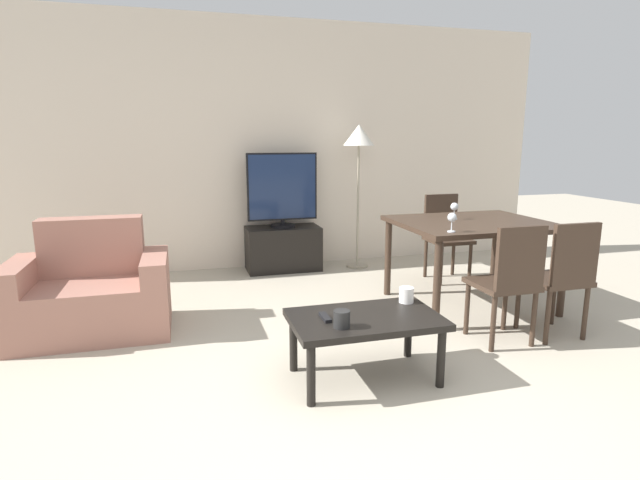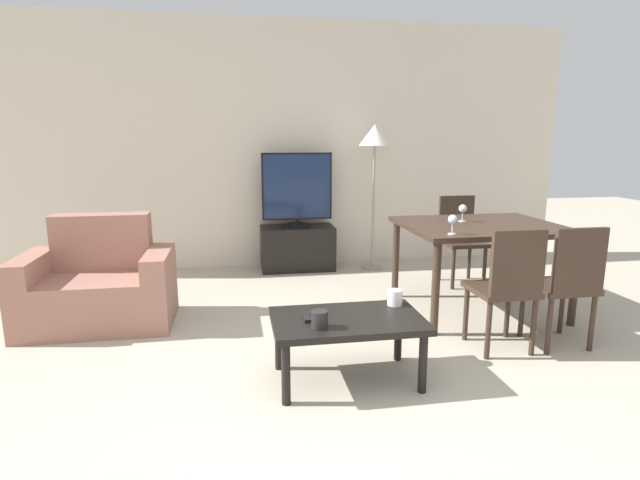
{
  "view_description": "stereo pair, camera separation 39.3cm",
  "coord_description": "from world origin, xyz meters",
  "px_view_note": "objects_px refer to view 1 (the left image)",
  "views": [
    {
      "loc": [
        -0.77,
        -1.88,
        1.44
      ],
      "look_at": [
        0.27,
        1.83,
        0.65
      ],
      "focal_mm": 28.0,
      "sensor_mm": 36.0,
      "label": 1
    },
    {
      "loc": [
        -0.39,
        -1.97,
        1.44
      ],
      "look_at": [
        0.27,
        1.83,
        0.65
      ],
      "focal_mm": 28.0,
      "sensor_mm": 36.0,
      "label": 2
    }
  ],
  "objects_px": {
    "dining_chair_near": "(509,278)",
    "remote_primary": "(325,317)",
    "dining_chair_far": "(445,232)",
    "cup_colored_far": "(342,319)",
    "coffee_table": "(365,324)",
    "dining_chair_near_right": "(562,274)",
    "wine_glass_left": "(454,208)",
    "tv": "(282,190)",
    "tv_stand": "(283,248)",
    "wine_glass_center": "(452,219)",
    "armchair": "(92,294)",
    "dining_table": "(472,230)",
    "floor_lamp": "(359,144)",
    "cup_white_near": "(406,295)"
  },
  "relations": [
    {
      "from": "tv_stand",
      "to": "dining_table",
      "type": "bearing_deg",
      "value": -50.49
    },
    {
      "from": "wine_glass_center",
      "to": "cup_white_near",
      "type": "bearing_deg",
      "value": -140.59
    },
    {
      "from": "dining_chair_far",
      "to": "cup_colored_far",
      "type": "bearing_deg",
      "value": -131.45
    },
    {
      "from": "dining_table",
      "to": "tv_stand",
      "type": "bearing_deg",
      "value": 129.51
    },
    {
      "from": "floor_lamp",
      "to": "cup_white_near",
      "type": "height_order",
      "value": "floor_lamp"
    },
    {
      "from": "dining_table",
      "to": "dining_chair_near_right",
      "type": "height_order",
      "value": "dining_chair_near_right"
    },
    {
      "from": "wine_glass_left",
      "to": "armchair",
      "type": "bearing_deg",
      "value": 178.35
    },
    {
      "from": "dining_chair_near",
      "to": "remote_primary",
      "type": "height_order",
      "value": "dining_chair_near"
    },
    {
      "from": "dining_chair_far",
      "to": "coffee_table",
      "type": "bearing_deg",
      "value": -130.14
    },
    {
      "from": "floor_lamp",
      "to": "wine_glass_left",
      "type": "distance_m",
      "value": 1.52
    },
    {
      "from": "cup_colored_far",
      "to": "armchair",
      "type": "bearing_deg",
      "value": 137.33
    },
    {
      "from": "cup_colored_far",
      "to": "dining_table",
      "type": "bearing_deg",
      "value": 37.18
    },
    {
      "from": "dining_table",
      "to": "wine_glass_center",
      "type": "distance_m",
      "value": 0.61
    },
    {
      "from": "floor_lamp",
      "to": "armchair",
      "type": "bearing_deg",
      "value": -153.4
    },
    {
      "from": "tv_stand",
      "to": "wine_glass_center",
      "type": "height_order",
      "value": "wine_glass_center"
    },
    {
      "from": "tv_stand",
      "to": "floor_lamp",
      "type": "xyz_separation_m",
      "value": [
        0.83,
        -0.11,
        1.14
      ]
    },
    {
      "from": "tv",
      "to": "coffee_table",
      "type": "relative_size",
      "value": 0.9
    },
    {
      "from": "coffee_table",
      "to": "dining_chair_near_right",
      "type": "xyz_separation_m",
      "value": [
        1.58,
        0.22,
        0.14
      ]
    },
    {
      "from": "cup_white_near",
      "to": "wine_glass_center",
      "type": "bearing_deg",
      "value": 39.41
    },
    {
      "from": "dining_chair_near_right",
      "to": "remote_primary",
      "type": "bearing_deg",
      "value": -173.87
    },
    {
      "from": "dining_chair_near",
      "to": "wine_glass_center",
      "type": "height_order",
      "value": "wine_glass_center"
    },
    {
      "from": "wine_glass_left",
      "to": "wine_glass_center",
      "type": "relative_size",
      "value": 1.0
    },
    {
      "from": "dining_chair_near",
      "to": "dining_chair_far",
      "type": "relative_size",
      "value": 1.0
    },
    {
      "from": "dining_table",
      "to": "wine_glass_left",
      "type": "height_order",
      "value": "wine_glass_left"
    },
    {
      "from": "tv_stand",
      "to": "remote_primary",
      "type": "relative_size",
      "value": 5.35
    },
    {
      "from": "tv",
      "to": "wine_glass_center",
      "type": "distance_m",
      "value": 2.19
    },
    {
      "from": "remote_primary",
      "to": "tv",
      "type": "bearing_deg",
      "value": 83.93
    },
    {
      "from": "remote_primary",
      "to": "wine_glass_left",
      "type": "bearing_deg",
      "value": 37.56
    },
    {
      "from": "armchair",
      "to": "dining_chair_near",
      "type": "xyz_separation_m",
      "value": [
        2.84,
        -1.04,
        0.19
      ]
    },
    {
      "from": "tv_stand",
      "to": "wine_glass_left",
      "type": "bearing_deg",
      "value": -50.44
    },
    {
      "from": "armchair",
      "to": "wine_glass_left",
      "type": "xyz_separation_m",
      "value": [
        2.96,
        -0.09,
        0.55
      ]
    },
    {
      "from": "tv_stand",
      "to": "coffee_table",
      "type": "xyz_separation_m",
      "value": [
        -0.04,
        -2.65,
        0.11
      ]
    },
    {
      "from": "wine_glass_center",
      "to": "dining_chair_near_right",
      "type": "bearing_deg",
      "value": -33.61
    },
    {
      "from": "dining_chair_near_right",
      "to": "remote_primary",
      "type": "xyz_separation_m",
      "value": [
        -1.82,
        -0.2,
        -0.08
      ]
    },
    {
      "from": "armchair",
      "to": "floor_lamp",
      "type": "bearing_deg",
      "value": 26.6
    },
    {
      "from": "tv_stand",
      "to": "floor_lamp",
      "type": "bearing_deg",
      "value": -7.24
    },
    {
      "from": "remote_primary",
      "to": "dining_chair_near",
      "type": "bearing_deg",
      "value": 8.06
    },
    {
      "from": "tv",
      "to": "dining_table",
      "type": "xyz_separation_m",
      "value": [
        1.33,
        -1.61,
        -0.22
      ]
    },
    {
      "from": "tv",
      "to": "tv_stand",
      "type": "bearing_deg",
      "value": 90.0
    },
    {
      "from": "dining_chair_near_right",
      "to": "cup_white_near",
      "type": "bearing_deg",
      "value": -177.84
    },
    {
      "from": "dining_chair_far",
      "to": "cup_colored_far",
      "type": "relative_size",
      "value": 8.78
    },
    {
      "from": "dining_chair_far",
      "to": "dining_chair_near_right",
      "type": "bearing_deg",
      "value": -90.0
    },
    {
      "from": "floor_lamp",
      "to": "cup_white_near",
      "type": "distance_m",
      "value": 2.61
    },
    {
      "from": "remote_primary",
      "to": "cup_colored_far",
      "type": "distance_m",
      "value": 0.17
    },
    {
      "from": "dining_chair_near_right",
      "to": "remote_primary",
      "type": "height_order",
      "value": "dining_chair_near_right"
    },
    {
      "from": "tv",
      "to": "remote_primary",
      "type": "xyz_separation_m",
      "value": [
        -0.28,
        -2.63,
        -0.48
      ]
    },
    {
      "from": "cup_white_near",
      "to": "wine_glass_center",
      "type": "xyz_separation_m",
      "value": [
        0.58,
        0.48,
        0.4
      ]
    },
    {
      "from": "remote_primary",
      "to": "cup_colored_far",
      "type": "relative_size",
      "value": 1.52
    },
    {
      "from": "dining_chair_near_right",
      "to": "armchair",
      "type": "bearing_deg",
      "value": 162.37
    },
    {
      "from": "tv",
      "to": "dining_chair_far",
      "type": "xyz_separation_m",
      "value": [
        1.55,
        -0.78,
        -0.4
      ]
    }
  ]
}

